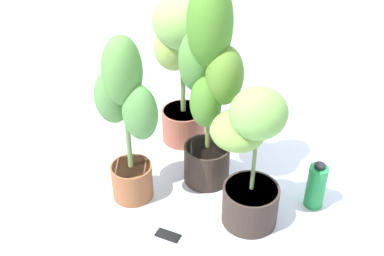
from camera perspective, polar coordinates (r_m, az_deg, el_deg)
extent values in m
plane|color=silver|center=(2.40, 1.21, -7.81)|extent=(8.00, 8.00, 0.00)
cylinder|color=brown|center=(2.35, -7.19, -6.28)|extent=(0.20, 0.20, 0.18)
cylinder|color=#3C2924|center=(2.30, -7.34, -4.69)|extent=(0.18, 0.18, 0.02)
cylinder|color=#5F824A|center=(2.13, -7.92, 1.55)|extent=(0.02, 0.02, 0.58)
ellipsoid|color=#539041|center=(2.02, -8.40, 6.81)|extent=(0.19, 0.22, 0.32)
ellipsoid|color=#548B45|center=(2.14, -9.45, 3.76)|extent=(0.23, 0.22, 0.27)
ellipsoid|color=#4E8741|center=(2.05, -6.26, 1.82)|extent=(0.18, 0.16, 0.27)
cylinder|color=brown|center=(2.72, -1.04, 0.43)|extent=(0.25, 0.25, 0.19)
cylinder|color=#422F21|center=(2.67, -1.06, 2.02)|extent=(0.23, 0.23, 0.02)
cylinder|color=#5C733B|center=(2.52, -1.13, 7.86)|extent=(0.03, 0.03, 0.59)
ellipsoid|color=#7FAF57|center=(2.43, -1.19, 12.62)|extent=(0.37, 0.34, 0.29)
ellipsoid|color=#84A34A|center=(2.53, -2.14, 9.73)|extent=(0.22, 0.24, 0.26)
cylinder|color=#33261E|center=(2.42, 1.79, -4.22)|extent=(0.23, 0.23, 0.21)
cylinder|color=#3D2A1D|center=(2.36, 1.83, -2.38)|extent=(0.21, 0.21, 0.02)
cylinder|color=olive|center=(2.16, 2.01, 5.56)|extent=(0.02, 0.02, 0.73)
ellipsoid|color=#478329|center=(2.04, 2.16, 12.40)|extent=(0.25, 0.27, 0.42)
ellipsoid|color=#50893E|center=(2.16, 0.64, 8.13)|extent=(0.20, 0.22, 0.30)
ellipsoid|color=#537F2B|center=(2.09, 3.94, 6.30)|extent=(0.19, 0.22, 0.28)
ellipsoid|color=#487D2B|center=(2.15, 1.67, 3.13)|extent=(0.21, 0.21, 0.25)
cylinder|color=#342822|center=(2.22, 7.00, -9.08)|extent=(0.26, 0.26, 0.19)
cylinder|color=#403725|center=(2.16, 7.16, -7.36)|extent=(0.24, 0.24, 0.02)
cylinder|color=#5D7842|center=(2.01, 7.63, -2.38)|extent=(0.02, 0.02, 0.45)
ellipsoid|color=#70A94D|center=(1.92, 8.01, 1.75)|extent=(0.31, 0.31, 0.22)
ellipsoid|color=#78A348|center=(2.01, 5.60, -0.31)|extent=(0.33, 0.33, 0.16)
cube|color=white|center=(2.19, -2.92, -12.83)|extent=(0.15, 0.08, 0.01)
cube|color=black|center=(2.19, -2.92, -12.75)|extent=(0.12, 0.06, 0.00)
cylinder|color=#209346|center=(2.34, 14.68, -6.80)|extent=(0.09, 0.09, 0.23)
cylinder|color=black|center=(2.27, 15.13, -4.44)|extent=(0.05, 0.05, 0.02)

